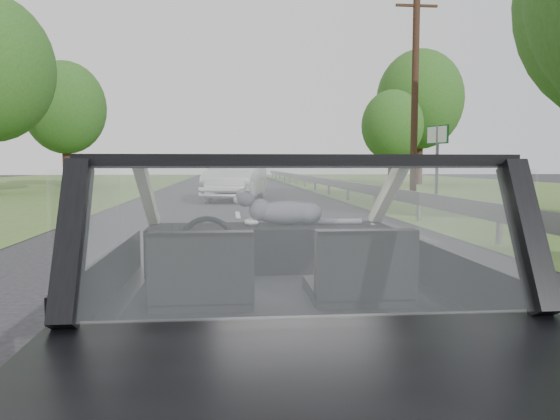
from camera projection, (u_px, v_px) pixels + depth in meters
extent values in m
plane|color=#3E3D44|center=(277.00, 412.00, 3.11)|extent=(140.00, 140.00, 0.00)
cube|color=black|center=(277.00, 287.00, 3.05)|extent=(1.80, 4.00, 1.45)
cube|color=black|center=(269.00, 248.00, 3.66)|extent=(1.58, 0.45, 0.30)
cube|color=black|center=(203.00, 271.00, 2.71)|extent=(0.50, 0.72, 0.42)
cube|color=black|center=(360.00, 268.00, 2.78)|extent=(0.50, 0.72, 0.42)
torus|color=black|center=(207.00, 245.00, 3.32)|extent=(0.36, 0.36, 0.04)
ellipsoid|color=gray|center=(287.00, 211.00, 3.69)|extent=(0.63, 0.21, 0.28)
cube|color=gray|center=(414.00, 198.00, 13.39)|extent=(0.05, 90.00, 0.32)
imported|color=silver|center=(236.00, 178.00, 21.28)|extent=(2.95, 5.43, 1.69)
cube|color=#0B501D|center=(437.00, 164.00, 20.07)|extent=(0.48, 1.10, 2.82)
cylinder|color=brown|center=(415.00, 92.00, 22.65)|extent=(0.34, 0.34, 8.76)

